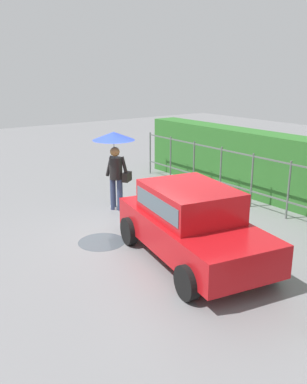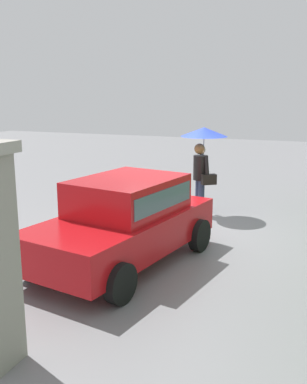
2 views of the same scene
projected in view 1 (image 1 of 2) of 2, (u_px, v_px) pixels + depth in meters
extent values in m
plane|color=slate|center=(151.00, 233.00, 9.62)|extent=(40.00, 40.00, 0.00)
cube|color=#B71116|center=(193.00, 232.00, 8.11)|extent=(3.94, 2.29, 0.60)
cube|color=#B71116|center=(189.00, 201.00, 8.06)|extent=(2.13, 1.76, 0.60)
cube|color=#4C5B66|center=(189.00, 200.00, 8.06)|extent=(1.99, 1.76, 0.33)
cylinder|color=black|center=(268.00, 263.00, 7.45)|extent=(0.62, 0.29, 0.60)
cylinder|color=black|center=(187.00, 283.00, 6.76)|extent=(0.62, 0.29, 0.60)
cylinder|color=black|center=(196.00, 219.00, 9.61)|extent=(0.62, 0.29, 0.60)
cylinder|color=black|center=(129.00, 231.00, 8.92)|extent=(0.62, 0.29, 0.60)
cube|color=red|center=(173.00, 196.00, 9.90)|extent=(0.10, 0.21, 0.16)
cube|color=red|center=(130.00, 202.00, 9.45)|extent=(0.10, 0.21, 0.16)
cylinder|color=#2D3856|center=(113.00, 194.00, 11.12)|extent=(0.15, 0.15, 0.86)
cylinder|color=#2D3856|center=(120.00, 195.00, 11.06)|extent=(0.15, 0.15, 0.86)
cube|color=white|center=(114.00, 207.00, 11.28)|extent=(0.26, 0.10, 0.08)
cube|color=white|center=(121.00, 208.00, 11.22)|extent=(0.26, 0.10, 0.08)
cylinder|color=black|center=(116.00, 168.00, 10.88)|extent=(0.34, 0.34, 0.58)
sphere|color=#DBAD89|center=(115.00, 152.00, 10.76)|extent=(0.22, 0.22, 0.22)
sphere|color=olive|center=(115.00, 152.00, 10.73)|extent=(0.25, 0.25, 0.25)
cylinder|color=black|center=(109.00, 166.00, 11.02)|extent=(0.24, 0.20, 0.56)
cylinder|color=black|center=(125.00, 167.00, 10.88)|extent=(0.24, 0.20, 0.56)
cylinder|color=#B2B2B7|center=(114.00, 155.00, 10.90)|extent=(0.02, 0.02, 0.77)
cone|color=blue|center=(114.00, 136.00, 10.76)|extent=(1.11, 1.11, 0.22)
cube|color=black|center=(127.00, 177.00, 10.98)|extent=(0.33, 0.37, 0.24)
cylinder|color=#59605B|center=(150.00, 153.00, 14.94)|extent=(0.05, 0.05, 1.50)
cylinder|color=#59605B|center=(171.00, 159.00, 14.01)|extent=(0.05, 0.05, 1.50)
cylinder|color=#59605B|center=(194.00, 165.00, 13.09)|extent=(0.05, 0.05, 1.50)
cylinder|color=#59605B|center=(221.00, 172.00, 12.17)|extent=(0.05, 0.05, 1.50)
cylinder|color=#59605B|center=(252.00, 180.00, 11.24)|extent=(0.05, 0.05, 1.50)
cylinder|color=#59605B|center=(288.00, 190.00, 10.32)|extent=(0.05, 0.05, 1.50)
cube|color=#59605B|center=(253.00, 156.00, 11.05)|extent=(9.52, 0.03, 0.04)
cube|color=#59605B|center=(251.00, 191.00, 11.33)|extent=(9.52, 0.03, 0.04)
cube|color=#2D6B28|center=(276.00, 168.00, 11.76)|extent=(10.52, 0.90, 1.90)
cylinder|color=#4C545B|center=(102.00, 242.00, 9.10)|extent=(1.04, 1.04, 0.00)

